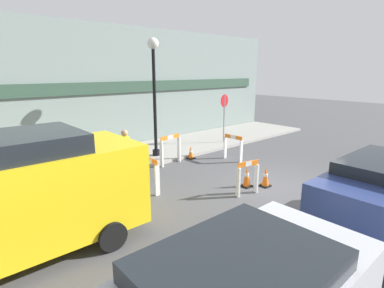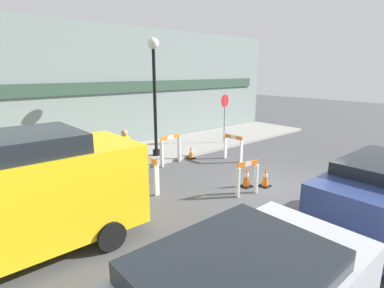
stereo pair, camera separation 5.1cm
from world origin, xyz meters
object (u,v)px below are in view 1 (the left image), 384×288
stop_sign (224,111)px  work_van (7,195)px  person_worker (125,151)px  streetlamp_post (154,81)px

stop_sign → work_van: (-9.75, -3.60, -0.36)m
work_van → person_worker: bearing=34.5°
streetlamp_post → work_van: 7.28m
work_van → streetlamp_post: bearing=32.8°
stop_sign → person_worker: 5.96m
person_worker → stop_sign: bearing=46.1°
stop_sign → work_van: size_ratio=0.47×
streetlamp_post → person_worker: size_ratio=2.85×
streetlamp_post → stop_sign: bearing=-3.2°
streetlamp_post → work_van: bearing=-147.2°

